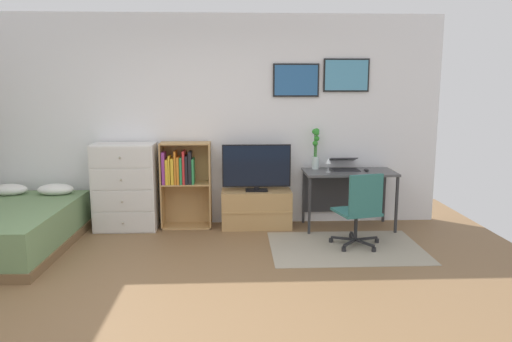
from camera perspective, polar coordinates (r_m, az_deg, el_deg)
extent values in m
plane|color=brown|center=(4.29, -7.67, -14.96)|extent=(7.20, 7.20, 0.00)
cube|color=white|center=(6.33, -6.03, 5.85)|extent=(6.12, 0.06, 2.70)
cube|color=black|center=(6.30, 4.74, 10.61)|extent=(0.59, 0.02, 0.42)
cube|color=#285B93|center=(6.29, 4.75, 10.61)|extent=(0.55, 0.01, 0.38)
cube|color=black|center=(6.42, 10.60, 11.03)|extent=(0.59, 0.02, 0.42)
cube|color=#4C93B7|center=(6.40, 10.62, 11.03)|extent=(0.55, 0.01, 0.38)
cube|color=#9E937F|center=(5.62, 10.54, -8.83)|extent=(1.70, 1.20, 0.01)
cube|color=brown|center=(6.09, -27.15, -7.87)|extent=(1.32, 1.95, 0.10)
cube|color=#6B8C5B|center=(6.02, -27.33, -5.71)|extent=(1.28, 1.91, 0.38)
ellipsoid|color=white|center=(6.72, -27.09, -1.98)|extent=(0.44, 0.29, 0.14)
ellipsoid|color=white|center=(6.49, -22.54, -2.02)|extent=(0.44, 0.29, 0.14)
cube|color=silver|center=(6.31, -15.10, -1.81)|extent=(0.77, 0.42, 1.10)
cube|color=silver|center=(6.20, -15.36, -5.89)|extent=(0.73, 0.01, 0.25)
sphere|color=#A59E8C|center=(6.19, -15.39, -5.93)|extent=(0.03, 0.03, 0.03)
cube|color=silver|center=(6.14, -15.48, -3.46)|extent=(0.73, 0.01, 0.25)
sphere|color=#A59E8C|center=(6.12, -15.51, -3.49)|extent=(0.03, 0.03, 0.03)
cube|color=silver|center=(6.08, -15.60, -0.97)|extent=(0.73, 0.01, 0.25)
sphere|color=#A59E8C|center=(6.06, -15.63, -1.00)|extent=(0.03, 0.03, 0.03)
cube|color=silver|center=(6.04, -15.72, 1.56)|extent=(0.73, 0.01, 0.25)
sphere|color=#A59E8C|center=(6.02, -15.75, 1.53)|extent=(0.03, 0.03, 0.03)
cube|color=tan|center=(6.29, -11.01, -1.68)|extent=(0.02, 0.30, 1.10)
cube|color=tan|center=(6.23, -5.42, -1.65)|extent=(0.02, 0.30, 1.10)
cube|color=tan|center=(6.38, -8.10, -6.42)|extent=(0.63, 0.30, 0.02)
cube|color=tan|center=(6.25, -8.23, -1.47)|extent=(0.60, 0.30, 0.02)
cube|color=tan|center=(6.16, -8.35, 3.25)|extent=(0.60, 0.30, 0.02)
cube|color=tan|center=(6.39, -8.10, -1.40)|extent=(0.63, 0.01, 1.10)
cube|color=#8C388C|center=(6.20, -10.79, 0.36)|extent=(0.04, 0.19, 0.41)
cube|color=gold|center=(6.19, -10.41, -0.07)|extent=(0.04, 0.17, 0.31)
cube|color=gold|center=(6.18, -10.12, 0.16)|extent=(0.02, 0.18, 0.36)
cube|color=gold|center=(6.20, -9.76, 0.02)|extent=(0.04, 0.21, 0.33)
cube|color=orange|center=(6.20, -9.42, 0.45)|extent=(0.02, 0.24, 0.42)
cube|color=orange|center=(6.19, -9.12, 0.11)|extent=(0.03, 0.22, 0.34)
cube|color=#2D8C4C|center=(6.16, -8.80, 0.04)|extent=(0.03, 0.17, 0.34)
cube|color=red|center=(6.18, -8.46, 0.46)|extent=(0.03, 0.23, 0.42)
cube|color=black|center=(6.18, -8.14, 0.18)|extent=(0.03, 0.22, 0.36)
cube|color=black|center=(6.15, -7.75, 0.40)|extent=(0.04, 0.18, 0.41)
cube|color=#2D8C4C|center=(6.17, -7.40, 0.01)|extent=(0.02, 0.22, 0.32)
cube|color=tan|center=(6.25, 0.05, -4.47)|extent=(0.89, 0.40, 0.48)
cube|color=tan|center=(6.05, 0.14, -4.96)|extent=(0.89, 0.01, 0.02)
cube|color=black|center=(6.17, 0.06, -2.27)|extent=(0.28, 0.16, 0.02)
cube|color=black|center=(6.16, 0.06, -1.95)|extent=(0.06, 0.04, 0.05)
cube|color=black|center=(6.11, 0.06, 0.62)|extent=(0.87, 0.02, 0.54)
cube|color=black|center=(6.10, 0.06, 0.61)|extent=(0.84, 0.01, 0.51)
cube|color=#4C4C4F|center=(6.23, 10.94, -0.14)|extent=(1.14, 0.56, 0.03)
cube|color=#2D2D30|center=(5.96, 6.31, -4.12)|extent=(0.03, 0.03, 0.71)
cube|color=#2D2D30|center=(6.21, 16.22, -3.87)|extent=(0.03, 0.03, 0.71)
cube|color=#2D2D30|center=(6.44, 5.63, -3.03)|extent=(0.03, 0.03, 0.71)
cube|color=#2D2D30|center=(6.68, 14.85, -2.85)|extent=(0.03, 0.03, 0.71)
cube|color=#2D2D30|center=(6.55, 10.29, -2.60)|extent=(1.08, 0.02, 0.50)
cylinder|color=#232326|center=(5.85, 14.05, -7.99)|extent=(0.05, 0.05, 0.05)
cube|color=#232326|center=(5.77, 12.85, -7.77)|extent=(0.28, 0.10, 0.02)
cylinder|color=#232326|center=(5.98, 11.13, -7.47)|extent=(0.05, 0.05, 0.05)
cube|color=#232326|center=(5.84, 11.38, -7.51)|extent=(0.05, 0.28, 0.02)
cylinder|color=#232326|center=(5.76, 8.82, -8.09)|extent=(0.05, 0.05, 0.05)
cube|color=#232326|center=(5.73, 10.22, -7.82)|extent=(0.27, 0.13, 0.02)
cylinder|color=#232326|center=(5.48, 10.30, -9.09)|extent=(0.05, 0.05, 0.05)
cube|color=#232326|center=(5.59, 10.98, -8.30)|extent=(0.20, 0.23, 0.02)
cylinder|color=#232326|center=(5.54, 13.71, -9.00)|extent=(0.05, 0.05, 0.05)
cube|color=#232326|center=(5.62, 12.65, -8.27)|extent=(0.17, 0.25, 0.02)
cylinder|color=#232326|center=(5.66, 11.68, -6.34)|extent=(0.04, 0.04, 0.30)
cube|color=#2D6B66|center=(5.62, 11.74, -4.73)|extent=(0.53, 0.53, 0.03)
cube|color=#2D6B66|center=(5.39, 12.83, -2.76)|extent=(0.39, 0.13, 0.45)
cube|color=#333338|center=(6.27, 10.45, 0.14)|extent=(0.35, 0.24, 0.01)
cube|color=black|center=(6.26, 10.46, 0.20)|extent=(0.33, 0.22, 0.00)
cube|color=#333338|center=(6.39, 10.18, 1.39)|extent=(0.35, 0.22, 0.07)
cube|color=navy|center=(6.39, 10.19, 1.40)|extent=(0.33, 0.20, 0.06)
ellipsoid|color=#262628|center=(6.26, 12.88, 0.13)|extent=(0.06, 0.10, 0.03)
cylinder|color=silver|center=(6.30, 7.00, 0.96)|extent=(0.09, 0.09, 0.16)
cylinder|color=#3D8438|center=(6.28, 7.13, 2.24)|extent=(0.01, 0.01, 0.35)
sphere|color=#308B2C|center=(6.26, 7.17, 3.82)|extent=(0.07, 0.07, 0.07)
cylinder|color=#3D8438|center=(6.29, 7.12, 2.70)|extent=(0.01, 0.01, 0.44)
sphere|color=#308B2C|center=(6.27, 7.17, 4.71)|extent=(0.07, 0.07, 0.07)
cylinder|color=#3D8438|center=(6.28, 6.90, 2.65)|extent=(0.01, 0.01, 0.44)
sphere|color=#308B2C|center=(6.26, 6.94, 4.63)|extent=(0.07, 0.07, 0.07)
cylinder|color=#3D8438|center=(6.28, 6.97, 1.96)|extent=(0.01, 0.01, 0.29)
sphere|color=#308B2C|center=(6.26, 7.00, 3.25)|extent=(0.07, 0.07, 0.07)
cylinder|color=#3D8438|center=(6.26, 7.10, 2.54)|extent=(0.01, 0.01, 0.42)
sphere|color=#308B2C|center=(6.24, 7.15, 4.45)|extent=(0.07, 0.07, 0.07)
cylinder|color=silver|center=(6.10, 8.49, -0.10)|extent=(0.06, 0.06, 0.01)
cylinder|color=silver|center=(6.10, 8.50, 0.39)|extent=(0.01, 0.01, 0.10)
cone|color=silver|center=(6.08, 8.52, 1.20)|extent=(0.07, 0.07, 0.07)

